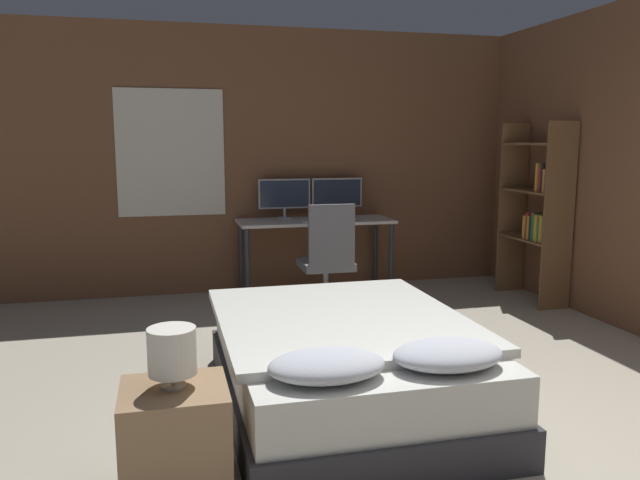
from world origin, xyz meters
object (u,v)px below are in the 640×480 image
at_px(nightstand, 176,441).
at_px(bedside_lamp, 172,352).
at_px(monitor_right, 337,194).
at_px(keyboard, 320,221).
at_px(bed, 345,363).
at_px(computer_mouse, 347,219).
at_px(desk, 315,229).
at_px(monitor_left, 284,196).
at_px(bookshelf, 540,208).
at_px(office_chair, 327,269).

xyz_separation_m(nightstand, bedside_lamp, (-0.00, 0.00, 0.41)).
xyz_separation_m(monitor_right, keyboard, (-0.28, -0.38, -0.23)).
bearing_deg(nightstand, keyboard, 65.56).
bearing_deg(monitor_right, bed, -104.67).
distance_m(monitor_right, computer_mouse, 0.44).
xyz_separation_m(bed, keyboard, (0.49, 2.55, 0.51)).
bearing_deg(bed, desk, 79.93).
relative_size(bedside_lamp, desk, 0.17).
bearing_deg(monitor_left, bookshelf, -24.00).
distance_m(nightstand, bookshelf, 4.41).
xyz_separation_m(desk, keyboard, (-0.00, -0.19, 0.11)).
bearing_deg(keyboard, bedside_lamp, -114.44).
relative_size(bedside_lamp, monitor_right, 0.50).
height_order(bed, desk, desk).
relative_size(nightstand, desk, 0.32).
xyz_separation_m(monitor_left, keyboard, (0.28, -0.38, -0.23)).
relative_size(keyboard, bookshelf, 0.22).
bearing_deg(computer_mouse, nightstand, -118.45).
height_order(bedside_lamp, keyboard, keyboard).
xyz_separation_m(bed, bedside_lamp, (-0.99, -0.70, 0.39)).
distance_m(monitor_right, keyboard, 0.52).
height_order(bed, bedside_lamp, bedside_lamp).
xyz_separation_m(keyboard, computer_mouse, (0.28, -0.00, 0.01)).
bearing_deg(office_chair, monitor_left, 105.34).
bearing_deg(computer_mouse, bedside_lamp, -118.45).
distance_m(monitor_left, computer_mouse, 0.71).
bearing_deg(bookshelf, bed, -142.78).
bearing_deg(bed, bookshelf, 37.22).
distance_m(bed, computer_mouse, 2.71).
height_order(desk, monitor_left, monitor_left).
bearing_deg(bookshelf, bedside_lamp, -143.30).
xyz_separation_m(bedside_lamp, monitor_right, (1.76, 3.63, 0.34)).
xyz_separation_m(monitor_right, computer_mouse, (0.00, -0.38, -0.22)).
distance_m(bedside_lamp, bookshelf, 4.37).
bearing_deg(office_chair, desk, 85.92).
bearing_deg(monitor_left, computer_mouse, -33.97).
relative_size(bed, nightstand, 3.95).
height_order(computer_mouse, bookshelf, bookshelf).
height_order(bed, keyboard, keyboard).
distance_m(monitor_left, office_chair, 1.07).
xyz_separation_m(monitor_left, computer_mouse, (0.56, -0.38, -0.22)).
bearing_deg(computer_mouse, bookshelf, -20.35).
bearing_deg(bed, monitor_left, 85.99).
bearing_deg(keyboard, nightstand, -114.44).
distance_m(bed, keyboard, 2.64).
distance_m(desk, office_chair, 0.72).
xyz_separation_m(monitor_left, monitor_right, (0.56, 0.00, 0.00)).
relative_size(monitor_left, bookshelf, 0.31).
bearing_deg(bedside_lamp, keyboard, 65.56).
bearing_deg(monitor_right, office_chair, -111.04).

